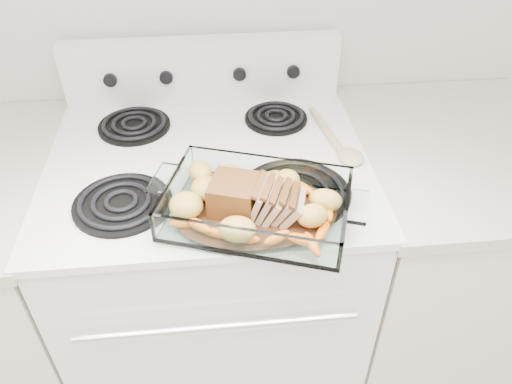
{
  "coord_description": "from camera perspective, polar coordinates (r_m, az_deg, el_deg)",
  "views": [
    {
      "loc": [
        0.02,
        0.65,
        1.64
      ],
      "look_at": [
        0.1,
        1.44,
        0.99
      ],
      "focal_mm": 35.0,
      "sensor_mm": 36.0,
      "label": 1
    }
  ],
  "objects": [
    {
      "name": "roast_vegetables",
      "position": [
        1.05,
        -0.34,
        -0.1
      ],
      "size": [
        0.39,
        0.21,
        0.05
      ],
      "rotation": [
        0.0,
        0.0,
        -0.34
      ],
      "color": "orange",
      "rests_on": "baking_dish"
    },
    {
      "name": "pork_roast",
      "position": [
        1.01,
        -0.93,
        -0.96
      ],
      "size": [
        0.19,
        0.09,
        0.08
      ],
      "rotation": [
        0.0,
        0.0,
        0.02
      ],
      "color": "#602F0E",
      "rests_on": "baking_dish"
    },
    {
      "name": "baking_dish",
      "position": [
        1.03,
        0.11,
        -1.94
      ],
      "size": [
        0.37,
        0.24,
        0.07
      ],
      "rotation": [
        0.0,
        0.0,
        -0.33
      ],
      "color": "white",
      "rests_on": "electric_range"
    },
    {
      "name": "counter_right",
      "position": [
        1.68,
        19.09,
        -8.07
      ],
      "size": [
        0.58,
        0.68,
        0.93
      ],
      "color": "silver",
      "rests_on": "ground"
    },
    {
      "name": "electric_range",
      "position": [
        1.54,
        -4.5,
        -9.96
      ],
      "size": [
        0.78,
        0.7,
        1.12
      ],
      "color": "white",
      "rests_on": "ground"
    },
    {
      "name": "wooden_spoon",
      "position": [
        1.27,
        9.55,
        5.38
      ],
      "size": [
        0.09,
        0.27,
        0.02
      ],
      "rotation": [
        0.0,
        0.0,
        0.15
      ],
      "color": "beige",
      "rests_on": "electric_range"
    }
  ]
}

